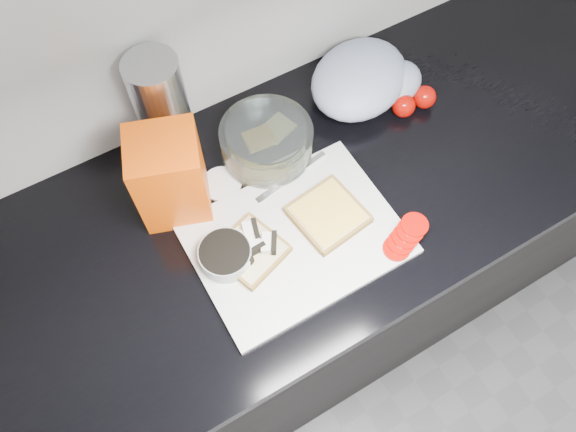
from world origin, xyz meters
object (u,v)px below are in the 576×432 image
object	(u,v)px
glass_bowl	(267,143)
bread_bag	(170,177)
steel_canister	(163,109)
cutting_board	(296,238)

from	to	relation	value
glass_bowl	bread_bag	bearing A→B (deg)	-175.56
bread_bag	steel_canister	distance (m)	0.15
bread_bag	steel_canister	world-z (taller)	steel_canister
cutting_board	steel_canister	world-z (taller)	steel_canister
glass_bowl	bread_bag	xyz separation A→B (m)	(-0.22, -0.02, 0.06)
bread_bag	steel_canister	size ratio (longest dim) A/B	0.81
cutting_board	bread_bag	distance (m)	0.27
cutting_board	bread_bag	size ratio (longest dim) A/B	1.96
glass_bowl	steel_canister	xyz separation A→B (m)	(-0.17, 0.12, 0.09)
glass_bowl	steel_canister	world-z (taller)	steel_canister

